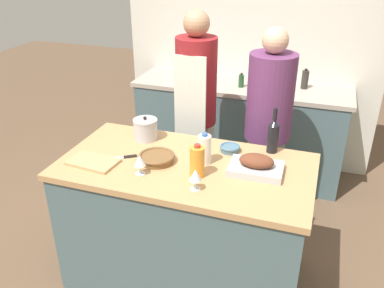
{
  "coord_description": "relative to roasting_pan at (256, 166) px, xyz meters",
  "views": [
    {
      "loc": [
        0.75,
        -2.06,
        2.13
      ],
      "look_at": [
        0.0,
        0.12,
        0.98
      ],
      "focal_mm": 38.0,
      "sensor_mm": 36.0,
      "label": 1
    }
  ],
  "objects": [
    {
      "name": "wine_glass_right",
      "position": [
        -0.64,
        -0.24,
        0.04
      ],
      "size": [
        0.07,
        0.07,
        0.13
      ],
      "color": "silver",
      "rests_on": "kitchen_island"
    },
    {
      "name": "wine_bottle_green",
      "position": [
        0.05,
        0.3,
        0.08
      ],
      "size": [
        0.07,
        0.07,
        0.3
      ],
      "color": "black",
      "rests_on": "kitchen_island"
    },
    {
      "name": "condiment_bottle_tall",
      "position": [
        -0.42,
        1.45,
        0.04
      ],
      "size": [
        0.05,
        0.05,
        0.13
      ],
      "color": "#234C28",
      "rests_on": "back_counter"
    },
    {
      "name": "mixing_bowl",
      "position": [
        -0.21,
        0.21,
        -0.02
      ],
      "size": [
        0.13,
        0.13,
        0.04
      ],
      "color": "slate",
      "rests_on": "kitchen_island"
    },
    {
      "name": "milk_jug",
      "position": [
        -0.32,
        0.01,
        0.05
      ],
      "size": [
        0.08,
        0.08,
        0.2
      ],
      "color": "white",
      "rests_on": "kitchen_island"
    },
    {
      "name": "kitchen_island",
      "position": [
        -0.43,
        -0.04,
        -0.49
      ],
      "size": [
        1.57,
        0.82,
        0.9
      ],
      "color": "#4C666B",
      "rests_on": "ground_plane"
    },
    {
      "name": "condiment_bottle_extra",
      "position": [
        0.14,
        1.6,
        0.06
      ],
      "size": [
        0.06,
        0.06,
        0.18
      ],
      "color": "#332D28",
      "rests_on": "back_counter"
    },
    {
      "name": "person_cook_aproned",
      "position": [
        -0.63,
        0.77,
        0.0
      ],
      "size": [
        0.32,
        0.32,
        1.7
      ],
      "rotation": [
        0.0,
        0.0,
        0.0
      ],
      "color": "beige",
      "rests_on": "ground_plane"
    },
    {
      "name": "back_wall",
      "position": [
        -0.43,
        1.88,
        0.33
      ],
      "size": [
        2.54,
        0.1,
        2.55
      ],
      "color": "silver",
      "rests_on": "ground_plane"
    },
    {
      "name": "stock_pot",
      "position": [
        -0.81,
        0.21,
        0.03
      ],
      "size": [
        0.17,
        0.17,
        0.17
      ],
      "color": "#B7B7BC",
      "rests_on": "kitchen_island"
    },
    {
      "name": "juice_jug",
      "position": [
        -0.32,
        -0.15,
        0.05
      ],
      "size": [
        0.09,
        0.09,
        0.21
      ],
      "color": "orange",
      "rests_on": "kitchen_island"
    },
    {
      "name": "cutting_board",
      "position": [
        -0.98,
        -0.22,
        -0.04
      ],
      "size": [
        0.31,
        0.21,
        0.02
      ],
      "color": "tan",
      "rests_on": "kitchen_island"
    },
    {
      "name": "wicker_basket",
      "position": [
        -0.61,
        -0.07,
        -0.02
      ],
      "size": [
        0.23,
        0.23,
        0.05
      ],
      "color": "brown",
      "rests_on": "kitchen_island"
    },
    {
      "name": "person_cook_guest",
      "position": [
        -0.05,
        0.77,
        -0.05
      ],
      "size": [
        0.35,
        0.35,
        1.61
      ],
      "rotation": [
        0.0,
        0.0,
        0.14
      ],
      "color": "beige",
      "rests_on": "ground_plane"
    },
    {
      "name": "roasting_pan",
      "position": [
        0.0,
        0.0,
        0.0
      ],
      "size": [
        0.32,
        0.23,
        0.12
      ],
      "color": "#BCBCC1",
      "rests_on": "kitchen_island"
    },
    {
      "name": "condiment_bottle_short",
      "position": [
        -0.29,
        1.54,
        0.05
      ],
      "size": [
        0.06,
        0.06,
        0.15
      ],
      "color": "#332D28",
      "rests_on": "back_counter"
    },
    {
      "name": "wine_glass_left",
      "position": [
        -0.28,
        -0.29,
        0.04
      ],
      "size": [
        0.07,
        0.07,
        0.13
      ],
      "color": "silver",
      "rests_on": "kitchen_island"
    },
    {
      "name": "back_counter",
      "position": [
        -0.43,
        1.53,
        -0.48
      ],
      "size": [
        2.04,
        0.6,
        0.92
      ],
      "color": "#4C666B",
      "rests_on": "ground_plane"
    },
    {
      "name": "knife_chef",
      "position": [
        -0.84,
        -0.1,
        -0.04
      ],
      "size": [
        0.2,
        0.15,
        0.01
      ],
      "color": "#B7B7BC",
      "rests_on": "kitchen_island"
    },
    {
      "name": "ground_plane",
      "position": [
        -0.43,
        -0.04,
        -0.94
      ],
      "size": [
        12.0,
        12.0,
        0.0
      ],
      "primitive_type": "plane",
      "color": "brown"
    }
  ]
}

